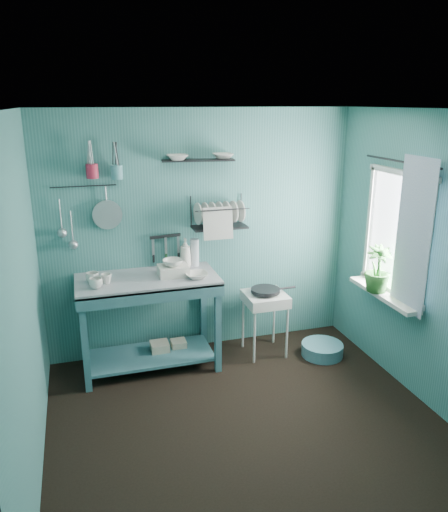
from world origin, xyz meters
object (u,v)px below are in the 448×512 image
object	(u,v)px
dish_rack	(219,212)
utensil_cup_magenta	(92,171)
wash_tub	(173,271)
colander	(107,215)
frying_pan	(266,290)
floor_basin	(322,349)
storage_tin_large	(160,352)
water_bottle	(195,252)
soap_bottle	(185,253)
mug_mid	(106,279)
storage_tin_small	(179,349)
mug_right	(93,278)
mug_left	(96,283)
work_counter	(149,323)
hotplate_stand	(265,323)
utensil_cup_teal	(117,172)
potted_plant	(378,269)

from	to	relation	value
dish_rack	utensil_cup_magenta	xyz separation A→B (m)	(-1.20, 0.05, 0.45)
wash_tub	colander	distance (m)	0.82
frying_pan	floor_basin	distance (m)	0.88
storage_tin_large	utensil_cup_magenta	bearing A→B (deg)	159.96
wash_tub	water_bottle	bearing A→B (deg)	41.63
wash_tub	soap_bottle	world-z (taller)	soap_bottle
frying_pan	colander	xyz separation A→B (m)	(-1.51, 0.32, 0.82)
mug_mid	storage_tin_small	bearing A→B (deg)	11.63
mug_right	wash_tub	distance (m)	0.75
mug_left	mug_right	size ratio (longest dim) A/B	1.00
work_counter	dish_rack	xyz separation A→B (m)	(0.77, 0.19, 1.02)
work_counter	floor_basin	xyz separation A→B (m)	(1.75, -0.29, -0.41)
floor_basin	colander	bearing A→B (deg)	164.78
utensil_cup_magenta	wash_tub	bearing A→B (deg)	-21.18
water_bottle	colander	xyz separation A→B (m)	(-0.83, 0.05, 0.43)
water_bottle	storage_tin_small	bearing A→B (deg)	-147.53
mug_right	hotplate_stand	xyz separation A→B (m)	(1.69, -0.05, -0.66)
dish_rack	utensil_cup_teal	bearing A→B (deg)	171.26
frying_pan	dish_rack	world-z (taller)	dish_rack
frying_pan	storage_tin_small	xyz separation A→B (m)	(-0.89, 0.13, -0.60)
work_counter	colander	xyz separation A→B (m)	(-0.31, 0.27, 1.05)
mug_right	storage_tin_small	world-z (taller)	mug_right
work_counter	soap_bottle	distance (m)	0.78
water_bottle	frying_pan	distance (m)	0.82
mug_mid	water_bottle	distance (m)	0.95
mug_right	colander	xyz separation A→B (m)	(0.19, 0.27, 0.52)
frying_pan	utensil_cup_magenta	distance (m)	2.06
utensil_cup_magenta	floor_basin	xyz separation A→B (m)	(2.18, -0.53, -1.88)
work_counter	potted_plant	size ratio (longest dim) A/B	3.01
mug_right	frying_pan	xyz separation A→B (m)	(1.69, -0.05, -0.29)
mug_left	hotplate_stand	world-z (taller)	mug_left
dish_rack	potted_plant	bearing A→B (deg)	-39.73
wash_tub	utensil_cup_teal	world-z (taller)	utensil_cup_teal
mug_right	potted_plant	distance (m)	2.66
dish_rack	frying_pan	bearing A→B (deg)	-35.77
mug_right	storage_tin_small	xyz separation A→B (m)	(0.80, 0.08, -0.90)
mug_mid	frying_pan	bearing A→B (deg)	0.30
mug_right	colander	world-z (taller)	colander
utensil_cup_magenta	potted_plant	bearing A→B (deg)	-20.27
hotplate_stand	potted_plant	xyz separation A→B (m)	(0.87, -0.63, 0.72)
mug_right	dish_rack	distance (m)	1.38
storage_tin_small	floor_basin	world-z (taller)	storage_tin_small
water_bottle	utensil_cup_teal	size ratio (longest dim) A/B	2.15
mug_right	wash_tub	bearing A→B (deg)	-1.53
mug_left	storage_tin_large	size ratio (longest dim) A/B	0.56
colander	mug_left	bearing A→B (deg)	-111.20
hotplate_stand	utensil_cup_teal	bearing A→B (deg)	173.33
mug_mid	hotplate_stand	size ratio (longest dim) A/B	0.15
wash_tub	dish_rack	bearing A→B (deg)	21.89
water_bottle	potted_plant	distance (m)	1.79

